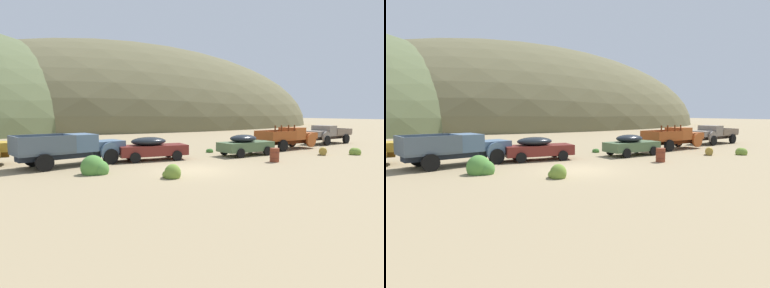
# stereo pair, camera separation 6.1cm
# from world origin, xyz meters

# --- Properties ---
(ground_plane) EXTENTS (300.00, 300.00, 0.00)m
(ground_plane) POSITION_xyz_m (0.00, 0.00, 0.00)
(ground_plane) COLOR #998460
(hill_distant) EXTENTS (104.86, 59.44, 38.02)m
(hill_distant) POSITION_xyz_m (17.50, 60.76, 0.00)
(hill_distant) COLOR brown
(hill_distant) RESTS_ON ground
(truck_chalk_blue) EXTENTS (6.68, 3.37, 1.91)m
(truck_chalk_blue) POSITION_xyz_m (-5.07, 5.33, 1.02)
(truck_chalk_blue) COLOR #262D39
(truck_chalk_blue) RESTS_ON ground
(car_oxblood) EXTENTS (5.00, 2.46, 1.57)m
(car_oxblood) POSITION_xyz_m (-0.21, 4.77, 0.82)
(car_oxblood) COLOR maroon
(car_oxblood) RESTS_ON ground
(car_weathered_green) EXTENTS (4.51, 2.15, 1.57)m
(car_weathered_green) POSITION_xyz_m (6.79, 3.49, 0.82)
(car_weathered_green) COLOR #47603D
(car_weathered_green) RESTS_ON ground
(truck_oxide_orange) EXTENTS (6.14, 2.64, 2.16)m
(truck_oxide_orange) POSITION_xyz_m (13.06, 5.00, 1.02)
(truck_oxide_orange) COLOR #51220D
(truck_oxide_orange) RESTS_ON ground
(truck_primer_gray) EXTENTS (6.21, 3.03, 1.89)m
(truck_primer_gray) POSITION_xyz_m (19.49, 6.40, 0.99)
(truck_primer_gray) COLOR #3D322D
(truck_primer_gray) RESTS_ON ground
(oil_drum_tipped) EXTENTS (1.03, 0.97, 0.57)m
(oil_drum_tipped) POSITION_xyz_m (11.86, 0.68, 0.28)
(oil_drum_tipped) COLOR olive
(oil_drum_tipped) RESTS_ON ground
(oil_drum_foreground) EXTENTS (0.64, 0.64, 0.90)m
(oil_drum_foreground) POSITION_xyz_m (6.09, -0.06, 0.45)
(oil_drum_foreground) COLOR brown
(oil_drum_foreground) RESTS_ON ground
(bush_between_trucks) EXTENTS (0.49, 0.64, 0.41)m
(bush_between_trucks) POSITION_xyz_m (5.34, 6.37, 0.11)
(bush_between_trucks) COLOR #3D702D
(bush_between_trucks) RESTS_ON ground
(bush_front_right) EXTENTS (0.84, 0.96, 0.90)m
(bush_front_right) POSITION_xyz_m (-2.07, -1.30, 0.21)
(bush_front_right) COLOR olive
(bush_front_right) RESTS_ON ground
(bush_lone_scrub) EXTENTS (0.81, 0.80, 0.69)m
(bush_lone_scrub) POSITION_xyz_m (13.99, -0.55, 0.19)
(bush_lone_scrub) COLOR olive
(bush_lone_scrub) RESTS_ON ground
(bush_near_barrel) EXTENTS (1.40, 1.21, 1.29)m
(bush_near_barrel) POSITION_xyz_m (-5.04, 1.63, 0.33)
(bush_near_barrel) COLOR #4C8438
(bush_near_barrel) RESTS_ON ground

